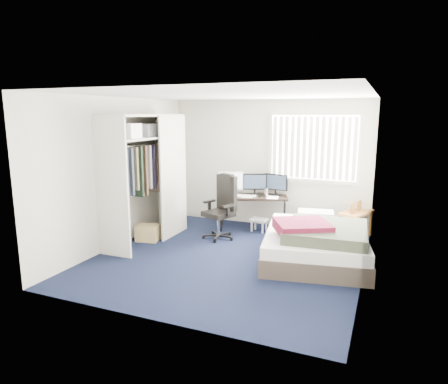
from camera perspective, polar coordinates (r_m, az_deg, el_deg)
name	(u,v)px	position (r m, az deg, el deg)	size (l,w,h in m)	color
ground	(228,258)	(6.36, 0.61, -9.39)	(4.20, 4.20, 0.00)	black
room_shell	(228,162)	(6.00, 0.64, 4.25)	(4.20, 4.20, 4.20)	silver
window_assembly	(314,148)	(7.70, 12.67, 6.19)	(1.72, 0.09, 1.32)	white
closet	(144,165)	(7.03, -11.30, 3.76)	(0.64, 1.84, 2.22)	beige
desk	(253,193)	(7.82, 4.11, -0.16)	(1.46, 1.04, 1.11)	black
office_chair	(222,214)	(7.25, -0.36, -3.10)	(0.72, 0.72, 1.16)	black
footstool	(259,222)	(7.69, 5.02, -4.24)	(0.34, 0.28, 0.25)	white
nightstand	(356,215)	(7.60, 18.36, -3.10)	(0.60, 0.80, 0.68)	brown
bed	(316,241)	(6.39, 13.00, -6.87)	(1.85, 2.26, 0.67)	#40362E
pine_box	(148,233)	(7.27, -10.82, -5.74)	(0.38, 0.29, 0.29)	#A58752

